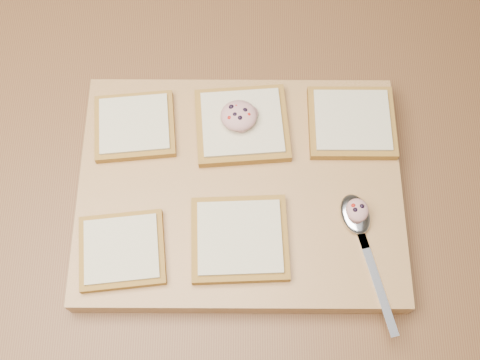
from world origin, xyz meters
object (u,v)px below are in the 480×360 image
(cutting_board, at_px, (240,190))
(spoon, at_px, (358,224))
(bread_far_center, at_px, (242,125))
(tuna_salad_dollop, at_px, (239,116))

(cutting_board, relative_size, spoon, 2.29)
(bread_far_center, xyz_separation_m, spoon, (0.16, -0.15, -0.00))
(cutting_board, relative_size, bread_far_center, 3.21)
(cutting_board, height_order, bread_far_center, bread_far_center)
(tuna_salad_dollop, bearing_deg, bread_far_center, -30.08)
(bread_far_center, bearing_deg, cutting_board, -91.61)
(bread_far_center, relative_size, spoon, 0.71)
(cutting_board, distance_m, spoon, 0.17)
(cutting_board, xyz_separation_m, bread_far_center, (0.00, 0.09, 0.03))
(cutting_board, xyz_separation_m, spoon, (0.16, -0.06, 0.02))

